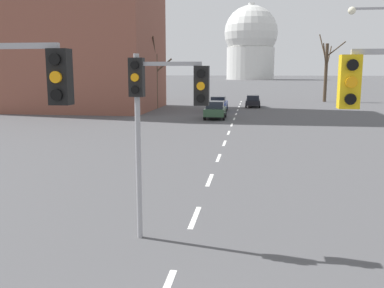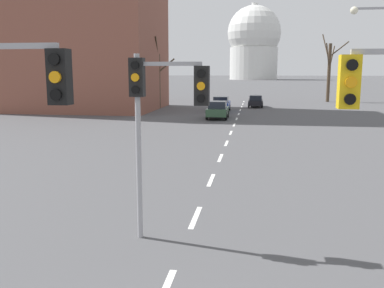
% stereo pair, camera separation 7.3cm
% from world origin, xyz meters
% --- Properties ---
extents(lane_stripe_1, '(0.16, 2.00, 0.01)m').
position_xyz_m(lane_stripe_1, '(0.00, 8.26, 0.00)').
color(lane_stripe_1, silver).
rests_on(lane_stripe_1, ground_plane).
extents(lane_stripe_2, '(0.16, 2.00, 0.01)m').
position_xyz_m(lane_stripe_2, '(0.00, 12.76, 0.00)').
color(lane_stripe_2, silver).
rests_on(lane_stripe_2, ground_plane).
extents(lane_stripe_3, '(0.16, 2.00, 0.01)m').
position_xyz_m(lane_stripe_3, '(0.00, 17.26, 0.00)').
color(lane_stripe_3, silver).
rests_on(lane_stripe_3, ground_plane).
extents(lane_stripe_4, '(0.16, 2.00, 0.01)m').
position_xyz_m(lane_stripe_4, '(0.00, 21.76, 0.00)').
color(lane_stripe_4, silver).
rests_on(lane_stripe_4, ground_plane).
extents(lane_stripe_5, '(0.16, 2.00, 0.01)m').
position_xyz_m(lane_stripe_5, '(0.00, 26.26, 0.00)').
color(lane_stripe_5, silver).
rests_on(lane_stripe_5, ground_plane).
extents(lane_stripe_6, '(0.16, 2.00, 0.01)m').
position_xyz_m(lane_stripe_6, '(0.00, 30.76, 0.00)').
color(lane_stripe_6, silver).
rests_on(lane_stripe_6, ground_plane).
extents(lane_stripe_7, '(0.16, 2.00, 0.01)m').
position_xyz_m(lane_stripe_7, '(0.00, 35.26, 0.00)').
color(lane_stripe_7, silver).
rests_on(lane_stripe_7, ground_plane).
extents(lane_stripe_8, '(0.16, 2.00, 0.01)m').
position_xyz_m(lane_stripe_8, '(0.00, 39.76, 0.00)').
color(lane_stripe_8, silver).
rests_on(lane_stripe_8, ground_plane).
extents(lane_stripe_9, '(0.16, 2.00, 0.01)m').
position_xyz_m(lane_stripe_9, '(0.00, 44.26, 0.00)').
color(lane_stripe_9, silver).
rests_on(lane_stripe_9, ground_plane).
extents(lane_stripe_10, '(0.16, 2.00, 0.01)m').
position_xyz_m(lane_stripe_10, '(0.00, 48.76, 0.00)').
color(lane_stripe_10, silver).
rests_on(lane_stripe_10, ground_plane).
extents(lane_stripe_11, '(0.16, 2.00, 0.01)m').
position_xyz_m(lane_stripe_11, '(0.00, 53.26, 0.00)').
color(lane_stripe_11, silver).
rests_on(lane_stripe_11, ground_plane).
extents(lane_stripe_12, '(0.16, 2.00, 0.01)m').
position_xyz_m(lane_stripe_12, '(0.00, 57.76, 0.00)').
color(lane_stripe_12, silver).
rests_on(lane_stripe_12, ground_plane).
extents(traffic_signal_centre_tall, '(1.99, 0.34, 4.77)m').
position_xyz_m(traffic_signal_centre_tall, '(-0.65, 6.50, 3.61)').
color(traffic_signal_centre_tall, '#9E9EA3').
rests_on(traffic_signal_centre_tall, ground_plane).
extents(sedan_near_left, '(1.77, 3.98, 1.44)m').
position_xyz_m(sedan_near_left, '(1.66, 48.60, 0.73)').
color(sedan_near_left, black).
rests_on(sedan_near_left, ground_plane).
extents(sedan_near_right, '(1.82, 4.50, 1.65)m').
position_xyz_m(sedan_near_right, '(-2.00, 42.09, 0.84)').
color(sedan_near_right, navy).
rests_on(sedan_near_right, ground_plane).
extents(sedan_mid_centre, '(1.89, 3.86, 1.63)m').
position_xyz_m(sedan_mid_centre, '(-1.73, 35.04, 0.82)').
color(sedan_mid_centre, '#2D4C33').
rests_on(sedan_mid_centre, ground_plane).
extents(bare_tree_left_near, '(2.92, 4.23, 8.10)m').
position_xyz_m(bare_tree_left_near, '(-9.57, 44.95, 3.60)').
color(bare_tree_left_near, '#473828').
rests_on(bare_tree_left_near, ground_plane).
extents(bare_tree_right_near, '(3.31, 3.95, 9.52)m').
position_xyz_m(bare_tree_right_near, '(11.81, 59.23, 4.58)').
color(bare_tree_right_near, '#473828').
rests_on(bare_tree_right_near, ground_plane).
extents(capitol_dome, '(26.41, 26.41, 37.30)m').
position_xyz_m(capitol_dome, '(0.00, 216.95, 18.17)').
color(capitol_dome, silver).
rests_on(capitol_dome, ground_plane).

